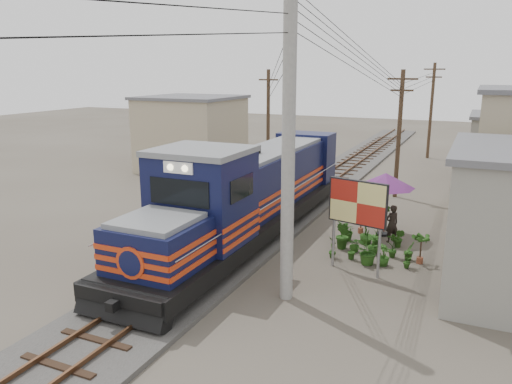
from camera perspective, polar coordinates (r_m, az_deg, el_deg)
The scene contains 14 objects.
ground at distance 17.95m, azimuth -6.58°, elevation -9.22°, with size 120.00×120.00×0.00m, color #473F35.
ballast at distance 26.52m, azimuth 4.54°, elevation -1.32°, with size 3.60×70.00×0.16m, color #595651.
track at distance 26.47m, azimuth 4.55°, elevation -0.95°, with size 1.15×70.00×0.12m.
locomotive at distance 20.98m, azimuth -0.67°, elevation -0.39°, with size 3.17×17.27×4.28m.
utility_pole_main at distance 14.67m, azimuth 3.74°, elevation 5.95°, with size 0.40×0.40×10.00m.
wooden_pole_mid at distance 28.60m, azimuth 16.04°, elevation 6.65°, with size 1.60×0.24×7.00m.
wooden_pole_far at distance 42.38m, azimuth 19.39°, elevation 8.94°, with size 1.60×0.24×7.50m.
wooden_pole_left at distance 35.03m, azimuth 1.40°, elevation 8.41°, with size 1.60×0.24×7.00m.
power_lines at distance 24.24m, azimuth 3.30°, elevation 15.16°, with size 9.65×19.00×3.30m.
shophouse_left at distance 35.67m, azimuth -7.36°, elevation 6.68°, with size 6.30×6.30×5.20m.
billboard at distance 17.52m, azimuth 11.52°, elevation -1.50°, with size 2.12×0.62×3.33m.
market_umbrella at distance 21.79m, azimuth 14.59°, elevation 1.27°, with size 3.08×3.08×2.76m.
vendor at distance 21.39m, azimuth 15.27°, elevation -3.52°, with size 0.58×0.38×1.60m, color black.
plant_nursery at distance 20.00m, azimuth 12.46°, elevation -5.59°, with size 3.38×3.23×1.14m.
Camera 1 is at (8.62, -14.10, 7.02)m, focal length 35.00 mm.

